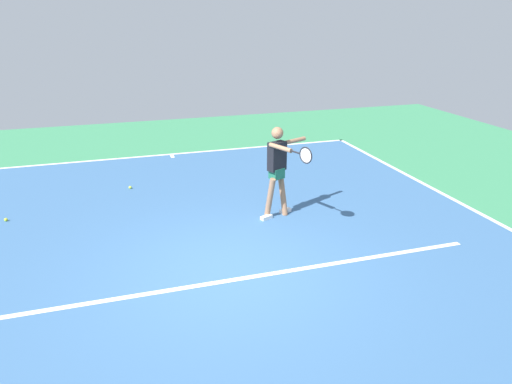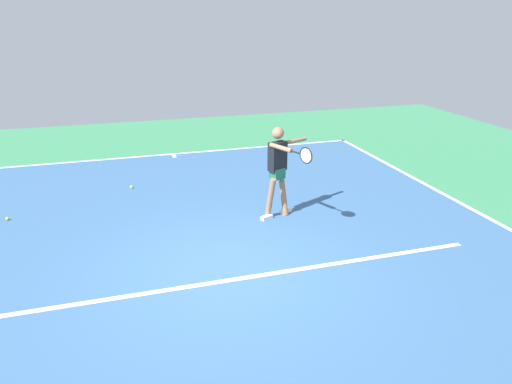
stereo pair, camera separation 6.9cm
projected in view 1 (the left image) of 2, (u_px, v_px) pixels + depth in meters
The scene contains 9 objects.
ground_plane at pixel (231, 271), 7.24m from camera, with size 22.69×22.69×0.00m, color #388456.
court_surface at pixel (231, 271), 7.24m from camera, with size 10.64×13.50×0.00m, color #38608E.
court_line_baseline_near at pixel (171, 154), 13.22m from camera, with size 10.64×0.10×0.01m, color white.
court_line_sideline_left at pixel (507, 228), 8.71m from camera, with size 0.10×13.50×0.01m, color white.
court_line_service at pixel (235, 280), 7.01m from camera, with size 7.98×0.10×0.01m, color white.
court_line_centre_mark at pixel (172, 156), 13.04m from camera, with size 0.10×0.30×0.01m, color white.
tennis_player at pixel (278, 166), 8.84m from camera, with size 1.04×1.35×1.78m.
tennis_ball_near_player at pixel (130, 187), 10.62m from camera, with size 0.07×0.07×0.07m, color #C6E53D.
tennis_ball_by_baseline at pixel (6, 220), 8.97m from camera, with size 0.07×0.07×0.07m, color #CCE033.
Camera 1 is at (1.51, 6.17, 3.72)m, focal length 33.10 mm.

